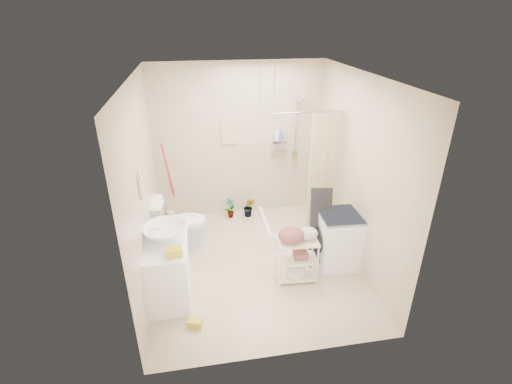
# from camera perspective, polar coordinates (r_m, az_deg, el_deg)

# --- Properties ---
(floor) EXTENTS (3.20, 3.20, 0.00)m
(floor) POSITION_cam_1_polar(r_m,az_deg,el_deg) (5.42, -0.11, -10.94)
(floor) COLOR beige
(floor) RESTS_ON ground
(ceiling) EXTENTS (2.80, 3.20, 0.04)m
(ceiling) POSITION_cam_1_polar(r_m,az_deg,el_deg) (4.38, -0.14, 17.39)
(ceiling) COLOR silver
(ceiling) RESTS_ON ground
(wall_back) EXTENTS (2.80, 0.04, 2.60)m
(wall_back) POSITION_cam_1_polar(r_m,az_deg,el_deg) (6.23, -2.64, 7.67)
(wall_back) COLOR beige
(wall_back) RESTS_ON ground
(wall_front) EXTENTS (2.80, 0.04, 2.60)m
(wall_front) POSITION_cam_1_polar(r_m,az_deg,el_deg) (3.39, 4.52, -9.33)
(wall_front) COLOR beige
(wall_front) RESTS_ON ground
(wall_left) EXTENTS (0.04, 3.20, 2.60)m
(wall_left) POSITION_cam_1_polar(r_m,az_deg,el_deg) (4.74, -17.04, 0.43)
(wall_left) COLOR beige
(wall_left) RESTS_ON ground
(wall_right) EXTENTS (0.04, 3.20, 2.60)m
(wall_right) POSITION_cam_1_polar(r_m,az_deg,el_deg) (5.16, 15.41, 2.73)
(wall_right) COLOR beige
(wall_right) RESTS_ON ground
(vanity) EXTENTS (0.52, 0.92, 0.80)m
(vanity) POSITION_cam_1_polar(r_m,az_deg,el_deg) (4.79, -13.26, -11.41)
(vanity) COLOR white
(vanity) RESTS_ON ground
(sink) EXTENTS (0.62, 0.62, 0.18)m
(sink) POSITION_cam_1_polar(r_m,az_deg,el_deg) (4.55, -13.78, -6.09)
(sink) COLOR white
(sink) RESTS_ON vanity
(counter_basket) EXTENTS (0.19, 0.16, 0.10)m
(counter_basket) POSITION_cam_1_polar(r_m,az_deg,el_deg) (4.26, -12.48, -8.99)
(counter_basket) COLOR gold
(counter_basket) RESTS_ON vanity
(floor_basket) EXTENTS (0.28, 0.25, 0.13)m
(floor_basket) POSITION_cam_1_polar(r_m,az_deg,el_deg) (4.55, -9.31, -19.01)
(floor_basket) COLOR gold
(floor_basket) RESTS_ON ground
(toilet) EXTENTS (0.82, 0.47, 0.83)m
(toilet) POSITION_cam_1_polar(r_m,az_deg,el_deg) (5.65, -11.67, -4.73)
(toilet) COLOR white
(toilet) RESTS_ON ground
(mop) EXTENTS (0.16, 0.16, 1.41)m
(mop) POSITION_cam_1_polar(r_m,az_deg,el_deg) (6.36, -13.48, 1.60)
(mop) COLOR red
(mop) RESTS_ON ground
(potted_plant_a) EXTENTS (0.23, 0.22, 0.37)m
(potted_plant_a) POSITION_cam_1_polar(r_m,az_deg,el_deg) (6.46, -3.97, -2.48)
(potted_plant_a) COLOR #945125
(potted_plant_a) RESTS_ON ground
(potted_plant_b) EXTENTS (0.24, 0.22, 0.36)m
(potted_plant_b) POSITION_cam_1_polar(r_m,az_deg,el_deg) (6.48, -1.07, -2.33)
(potted_plant_b) COLOR brown
(potted_plant_b) RESTS_ON ground
(hanging_towel) EXTENTS (0.28, 0.03, 0.42)m
(hanging_towel) POSITION_cam_1_polar(r_m,az_deg,el_deg) (6.13, -4.06, 9.30)
(hanging_towel) COLOR beige
(hanging_towel) RESTS_ON wall_back
(towel_ring) EXTENTS (0.04, 0.22, 0.34)m
(towel_ring) POSITION_cam_1_polar(r_m,az_deg,el_deg) (4.49, -17.31, 1.33)
(towel_ring) COLOR #DAC689
(towel_ring) RESTS_ON wall_left
(tp_holder) EXTENTS (0.08, 0.12, 0.14)m
(tp_holder) POSITION_cam_1_polar(r_m,az_deg,el_deg) (5.05, -15.69, -5.24)
(tp_holder) COLOR white
(tp_holder) RESTS_ON wall_left
(shower) EXTENTS (1.10, 1.10, 2.10)m
(shower) POSITION_cam_1_polar(r_m,az_deg,el_deg) (5.97, 6.24, 4.16)
(shower) COLOR white
(shower) RESTS_ON ground
(shampoo_bottle_a) EXTENTS (0.10, 0.10, 0.24)m
(shampoo_bottle_a) POSITION_cam_1_polar(r_m,az_deg,el_deg) (6.22, 3.30, 8.96)
(shampoo_bottle_a) COLOR silver
(shampoo_bottle_a) RESTS_ON shower
(shampoo_bottle_b) EXTENTS (0.08, 0.08, 0.18)m
(shampoo_bottle_b) POSITION_cam_1_polar(r_m,az_deg,el_deg) (6.24, 3.83, 8.71)
(shampoo_bottle_b) COLOR #4B59B7
(shampoo_bottle_b) RESTS_ON shower
(washing_machine) EXTENTS (0.56, 0.58, 0.79)m
(washing_machine) POSITION_cam_1_polar(r_m,az_deg,el_deg) (5.34, 12.45, -7.11)
(washing_machine) COLOR white
(washing_machine) RESTS_ON ground
(laundry_rack) EXTENTS (0.54, 0.34, 0.72)m
(laundry_rack) POSITION_cam_1_polar(r_m,az_deg,el_deg) (4.98, 6.33, -9.74)
(laundry_rack) COLOR #F1EACD
(laundry_rack) RESTS_ON ground
(ironing_board) EXTENTS (0.33, 0.14, 1.14)m
(ironing_board) POSITION_cam_1_polar(r_m,az_deg,el_deg) (5.24, 9.84, -5.31)
(ironing_board) COLOR black
(ironing_board) RESTS_ON ground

